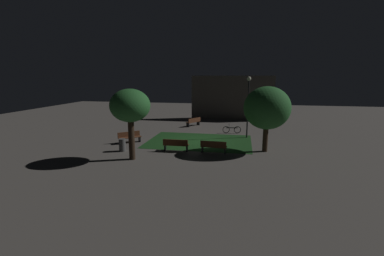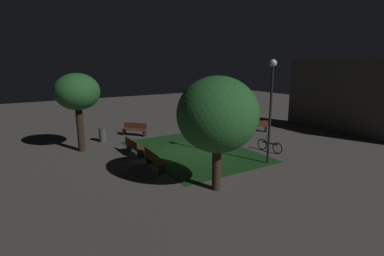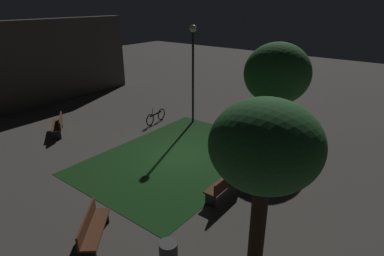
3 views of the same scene
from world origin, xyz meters
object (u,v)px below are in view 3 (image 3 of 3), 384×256
at_px(bench_near_trees, 92,228).
at_px(tree_lawn_side, 277,74).
at_px(bicycle, 156,117).
at_px(bench_front_right, 261,155).
at_px(tree_right_canopy, 265,148).
at_px(bench_lawn_edge, 59,124).
at_px(bench_front_left, 225,183).
at_px(lamp_post_near_wall, 193,60).

distance_m(bench_near_trees, tree_lawn_side, 10.81).
bearing_deg(bench_near_trees, bicycle, 33.20).
relative_size(bench_front_right, tree_right_canopy, 0.40).
xyz_separation_m(bench_lawn_edge, bench_near_trees, (-3.76, -8.05, 0.00)).
distance_m(bench_front_right, bench_near_trees, 7.15).
height_order(bench_near_trees, tree_right_canopy, tree_right_canopy).
height_order(bench_front_left, bench_front_right, same).
bearing_deg(bench_near_trees, tree_lawn_side, -3.15).
xyz_separation_m(bench_near_trees, tree_right_canopy, (1.95, -4.04, 2.93)).
bearing_deg(bench_front_left, bicycle, 61.96).
bearing_deg(bench_front_left, tree_lawn_side, 10.23).
xyz_separation_m(tree_right_canopy, bicycle, (5.96, 9.22, -3.07)).
bearing_deg(bench_front_right, tree_right_canopy, -154.89).
xyz_separation_m(tree_lawn_side, lamp_post_near_wall, (-1.21, 4.19, 0.40)).
bearing_deg(bicycle, lamp_post_near_wall, -49.04).
distance_m(bench_front_right, lamp_post_near_wall, 6.53).
distance_m(bench_front_left, bicycle, 7.79).
bearing_deg(bench_lawn_edge, bench_front_left, -87.13).
bearing_deg(bench_lawn_edge, bench_near_trees, -115.04).
xyz_separation_m(tree_lawn_side, bicycle, (-2.57, 5.75, -2.74)).
xyz_separation_m(tree_right_canopy, lamp_post_near_wall, (7.32, 7.65, 0.07)).
height_order(bench_lawn_edge, tree_right_canopy, tree_right_canopy).
bearing_deg(bicycle, bench_front_right, -98.02).
relative_size(bench_front_left, lamp_post_near_wall, 0.35).
relative_size(bench_near_trees, bicycle, 0.98).
relative_size(tree_right_canopy, lamp_post_near_wall, 0.86).
relative_size(bench_lawn_edge, tree_lawn_side, 0.39).
xyz_separation_m(bench_near_trees, bicycle, (7.91, 5.18, -0.14)).
xyz_separation_m(bench_front_right, bicycle, (0.97, 6.88, -0.14)).
height_order(bench_front_right, bench_lawn_edge, same).
xyz_separation_m(bench_lawn_edge, bicycle, (4.15, -2.87, -0.14)).
distance_m(tree_right_canopy, tree_lawn_side, 9.21).
bearing_deg(bicycle, bench_front_left, -118.04).
bearing_deg(bench_near_trees, tree_right_canopy, -64.19).
height_order(bench_front_right, bench_near_trees, same).
distance_m(bench_near_trees, tree_right_canopy, 5.36).
distance_m(lamp_post_near_wall, bicycle, 3.76).
xyz_separation_m(bench_front_right, lamp_post_near_wall, (2.33, 5.31, 3.00)).
distance_m(tree_right_canopy, lamp_post_near_wall, 10.59).
height_order(tree_right_canopy, tree_lawn_side, tree_lawn_side).
xyz_separation_m(lamp_post_near_wall, bicycle, (-1.36, 1.57, -3.14)).
distance_m(bench_front_right, bench_lawn_edge, 10.25).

